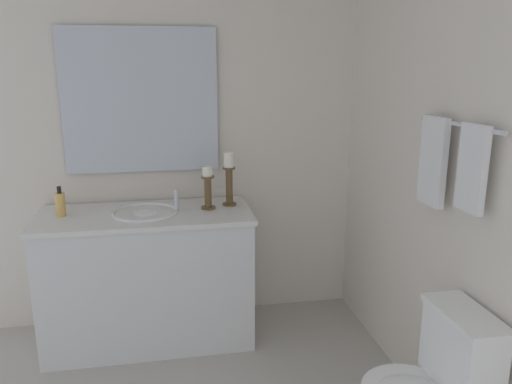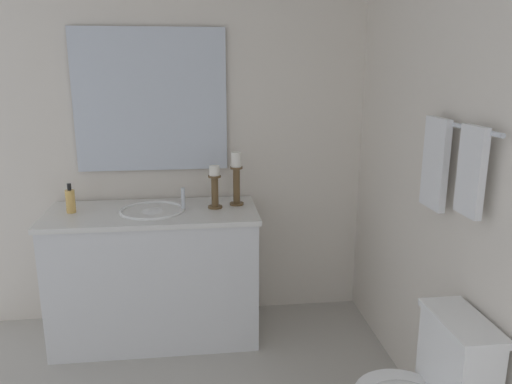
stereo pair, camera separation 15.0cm
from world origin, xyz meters
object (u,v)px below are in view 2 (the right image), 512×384
Objects in this scene: mirror at (151,101)px; candle_holder_short at (215,186)px; soap_bottle at (70,201)px; candle_holder_tall at (236,177)px; sink_basin at (153,217)px; towel_near_vanity at (435,164)px; towel_center at (471,171)px; vanity_cabinet at (156,274)px; towel_bar at (460,126)px.

candle_holder_short is (0.26, 0.39, -0.51)m from mirror.
candle_holder_tall is at bearing 93.06° from soap_bottle.
towel_near_vanity is at bearing 56.41° from sink_basin.
sink_basin is 0.42× the size of mirror.
towel_center is (0.30, 0.00, 0.03)m from towel_near_vanity.
mirror is at bearing -131.08° from towel_near_vanity.
vanity_cabinet is at bearing -0.01° from mirror.
towel_bar is at bearing 52.62° from vanity_cabinet.
mirror reaches higher than towel_near_vanity.
mirror is at bearing -137.53° from towel_center.
sink_basin is 0.68× the size of towel_bar.
candle_holder_short is 0.65× the size of towel_near_vanity.
towel_near_vanity reaches higher than candle_holder_short.
towel_near_vanity is at bearing 40.14° from candle_holder_tall.
towel_center is at bearing 56.40° from soap_bottle.
soap_bottle is at bearing -92.99° from sink_basin.
towel_near_vanity is (0.89, 1.35, 0.48)m from sink_basin.
candle_holder_tall is at bearing -143.22° from towel_bar.
candle_holder_tall is at bearing 112.27° from candle_holder_short.
candle_holder_tall is 1.30m from towel_near_vanity.
towel_near_vanity is at bearing 63.34° from soap_bottle.
mirror is at bearing -110.86° from candle_holder_tall.
soap_bottle is at bearing -123.60° from towel_center.
soap_bottle is 0.44× the size of towel_near_vanity.
candle_holder_short is 1.58m from towel_center.
candle_holder_tall is (-0.08, 0.53, 0.60)m from vanity_cabinet.
candle_holder_short reaches higher than soap_bottle.
mirror reaches higher than soap_bottle.
towel_bar is (1.07, 1.85, 0.55)m from soap_bottle.
vanity_cabinet is at bearing 87.00° from soap_bottle.
sink_basin is at bearing -86.72° from candle_holder_short.
towel_center is (1.27, 0.82, 0.28)m from candle_holder_tall.
towel_center reaches higher than vanity_cabinet.
candle_holder_tall reaches higher than vanity_cabinet.
soap_bottle is (0.25, -0.48, -0.57)m from mirror.
vanity_cabinet is 3.61× the size of towel_center.
mirror is 2.00m from towel_center.
towel_bar is at bearing 42.60° from candle_holder_short.
sink_basin is 1.49× the size of candle_holder_short.
towel_center is at bearing 38.38° from candle_holder_short.
vanity_cabinet is 3.79× the size of candle_holder_tall.
vanity_cabinet is at bearing -127.38° from towel_bar.
mirror is at bearing 179.99° from vanity_cabinet.
candle_holder_short is 0.75× the size of towel_center.
towel_near_vanity is 1.15× the size of towel_center.
candle_holder_tall is 0.57× the size of towel_bar.
sink_basin is 1.87m from towel_center.
towel_near_vanity is (0.97, 0.82, 0.26)m from candle_holder_tall.
soap_bottle is 0.30× the size of towel_bar.
candle_holder_tall is at bearing -147.14° from towel_center.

